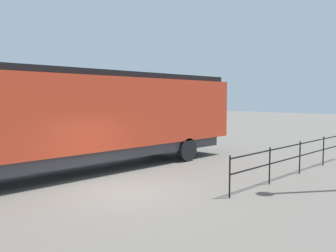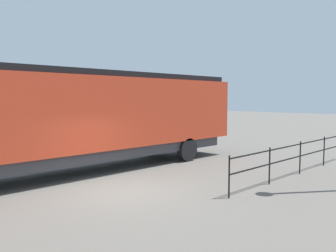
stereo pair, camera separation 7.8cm
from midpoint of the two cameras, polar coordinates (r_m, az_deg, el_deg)
name	(u,v)px [view 2 (the right image)]	position (r m, az deg, el deg)	size (l,w,h in m)	color
ground_plane	(125,192)	(11.58, -6.80, -10.50)	(120.00, 120.00, 0.00)	#666059
locomotive	(85,116)	(14.47, -13.19, 1.62)	(2.83, 16.63, 4.07)	red
platform_fence	(300,153)	(14.88, 20.77, -4.05)	(0.05, 9.66, 1.30)	black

